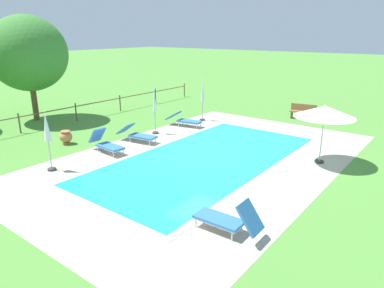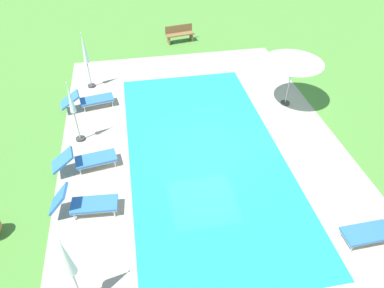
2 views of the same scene
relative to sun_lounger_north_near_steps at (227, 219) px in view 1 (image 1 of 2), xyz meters
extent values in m
plane|color=#518E38|center=(4.26, 3.70, -0.40)|extent=(160.00, 160.00, 0.00)
cube|color=#B2A893|center=(4.26, 3.70, -0.39)|extent=(15.27, 9.72, 0.01)
cube|color=#23A8C1|center=(4.26, 3.70, -0.39)|extent=(10.69, 5.14, 0.01)
cube|color=#C0B59F|center=(4.26, 6.40, -0.39)|extent=(11.17, 0.24, 0.01)
cube|color=#C0B59F|center=(4.26, 1.01, -0.39)|extent=(11.17, 0.24, 0.01)
cube|color=#C0B59F|center=(9.73, 3.70, -0.39)|extent=(0.24, 5.14, 0.01)
cube|color=#C0B59F|center=(-1.20, 3.70, -0.39)|extent=(0.24, 5.14, 0.01)
cube|color=#3370BC|center=(-0.01, 0.26, -0.08)|extent=(0.63, 1.31, 0.07)
cube|color=#3370BC|center=(0.01, -0.63, 0.26)|extent=(0.61, 0.56, 0.72)
cube|color=silver|center=(-0.01, 0.26, -0.14)|extent=(0.60, 1.29, 0.04)
cylinder|color=silver|center=(-0.27, 0.81, -0.26)|extent=(0.04, 0.04, 0.28)
cylinder|color=silver|center=(0.24, 0.82, -0.26)|extent=(0.04, 0.04, 0.28)
cylinder|color=silver|center=(-0.25, -0.30, -0.26)|extent=(0.04, 0.04, 0.28)
cylinder|color=silver|center=(0.26, -0.28, -0.26)|extent=(0.04, 0.04, 0.28)
cube|color=#3370BC|center=(7.86, 7.35, -0.08)|extent=(0.83, 1.39, 0.07)
cube|color=#3370BC|center=(7.67, 8.35, 0.13)|extent=(0.73, 0.86, 0.49)
cube|color=silver|center=(7.86, 7.35, -0.14)|extent=(0.79, 1.36, 0.04)
cylinder|color=silver|center=(8.21, 6.86, -0.26)|extent=(0.04, 0.04, 0.28)
cylinder|color=silver|center=(7.71, 6.76, -0.26)|extent=(0.04, 0.04, 0.28)
cylinder|color=silver|center=(8.01, 7.94, -0.26)|extent=(0.04, 0.04, 0.28)
cylinder|color=silver|center=(7.51, 7.85, -0.26)|extent=(0.04, 0.04, 0.28)
cube|color=#3370BC|center=(4.24, 7.31, -0.08)|extent=(0.80, 1.38, 0.07)
cube|color=#3370BC|center=(4.08, 8.29, 0.16)|extent=(0.71, 0.82, 0.54)
cube|color=silver|center=(4.24, 7.31, -0.14)|extent=(0.77, 1.35, 0.04)
cylinder|color=silver|center=(4.58, 6.81, -0.26)|extent=(0.04, 0.04, 0.28)
cylinder|color=silver|center=(4.07, 6.73, -0.26)|extent=(0.04, 0.04, 0.28)
cylinder|color=silver|center=(4.40, 7.90, -0.26)|extent=(0.04, 0.04, 0.28)
cylinder|color=silver|center=(3.90, 7.82, -0.26)|extent=(0.04, 0.04, 0.28)
cube|color=#3370BC|center=(2.28, 7.31, -0.08)|extent=(0.69, 1.34, 0.07)
cube|color=#3370BC|center=(2.35, 8.22, 0.24)|extent=(0.64, 0.62, 0.70)
cube|color=silver|center=(2.28, 7.31, -0.14)|extent=(0.66, 1.31, 0.04)
cylinder|color=silver|center=(2.50, 6.74, -0.26)|extent=(0.04, 0.04, 0.28)
cylinder|color=silver|center=(1.99, 6.78, -0.26)|extent=(0.04, 0.04, 0.28)
cylinder|color=silver|center=(2.58, 7.84, -0.26)|extent=(0.04, 0.04, 0.28)
cylinder|color=silver|center=(2.07, 7.88, -0.26)|extent=(0.04, 0.04, 0.28)
cylinder|color=#383838|center=(6.64, -0.16, -0.36)|extent=(0.36, 0.36, 0.08)
cylinder|color=#B2B5B7|center=(6.64, -0.16, 0.74)|extent=(0.04, 0.04, 2.28)
cone|color=white|center=(6.64, -0.16, 1.68)|extent=(2.31, 2.31, 0.44)
sphere|color=white|center=(6.64, -0.16, 1.92)|extent=(0.06, 0.06, 0.06)
cylinder|color=#383838|center=(-0.33, 7.57, -0.36)|extent=(0.32, 0.32, 0.08)
cylinder|color=#B2B5B7|center=(-0.33, 7.57, 0.19)|extent=(0.04, 0.04, 1.18)
cone|color=white|center=(-0.33, 7.57, 1.32)|extent=(0.26, 0.26, 1.07)
sphere|color=white|center=(-0.33, 7.57, 1.87)|extent=(0.05, 0.05, 0.05)
cylinder|color=#383838|center=(5.75, 7.93, -0.36)|extent=(0.32, 0.32, 0.08)
cylinder|color=#B2B5B7|center=(5.75, 7.93, 0.21)|extent=(0.04, 0.04, 1.21)
cone|color=white|center=(5.75, 7.93, 1.35)|extent=(0.20, 0.20, 1.08)
sphere|color=white|center=(5.75, 7.93, 1.91)|extent=(0.05, 0.05, 0.05)
cylinder|color=#383838|center=(9.48, 7.66, -0.36)|extent=(0.32, 0.32, 0.08)
cylinder|color=#B2B5B7|center=(9.48, 7.66, 0.18)|extent=(0.04, 0.04, 1.16)
cone|color=white|center=(9.48, 7.66, 1.39)|extent=(0.22, 0.22, 1.25)
sphere|color=white|center=(9.48, 7.66, 2.03)|extent=(0.05, 0.05, 0.05)
cube|color=olive|center=(13.41, 3.12, 0.04)|extent=(0.69, 1.55, 0.06)
cube|color=olive|center=(13.60, 3.15, 0.27)|extent=(0.31, 1.49, 0.40)
cube|color=olive|center=(13.52, 2.49, -0.19)|extent=(0.40, 0.13, 0.41)
cube|color=olive|center=(13.30, 3.74, -0.19)|extent=(0.40, 0.13, 0.41)
cylinder|color=#C67547|center=(1.93, 10.00, -0.36)|extent=(0.32, 0.32, 0.08)
ellipsoid|color=#C67547|center=(1.93, 10.00, -0.06)|extent=(0.58, 0.58, 0.52)
cylinder|color=#C67547|center=(1.93, 10.00, 0.20)|extent=(0.43, 0.43, 0.06)
cylinder|color=brown|center=(1.56, 13.47, 0.13)|extent=(0.08, 0.08, 1.05)
cylinder|color=brown|center=(4.93, 13.47, 0.13)|extent=(0.08, 0.08, 1.05)
cylinder|color=brown|center=(8.30, 13.47, 0.13)|extent=(0.08, 0.08, 1.05)
cylinder|color=brown|center=(11.67, 13.47, 0.13)|extent=(0.08, 0.08, 1.05)
cylinder|color=brown|center=(15.04, 13.47, 0.13)|extent=(0.08, 0.08, 1.05)
cube|color=brown|center=(3.24, 13.47, 0.45)|extent=(23.60, 0.05, 0.05)
cylinder|color=brown|center=(3.62, 15.54, 0.73)|extent=(0.32, 0.32, 2.25)
ellipsoid|color=#3D7F33|center=(3.62, 15.54, 3.42)|extent=(4.34, 4.34, 4.19)
camera|label=1|loc=(-6.93, -4.16, 4.59)|focal=33.00mm
camera|label=2|loc=(-4.84, 5.81, 7.67)|focal=33.60mm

